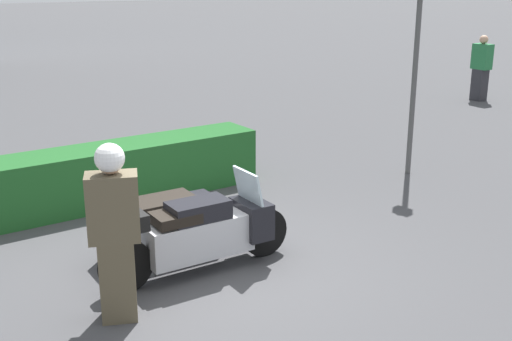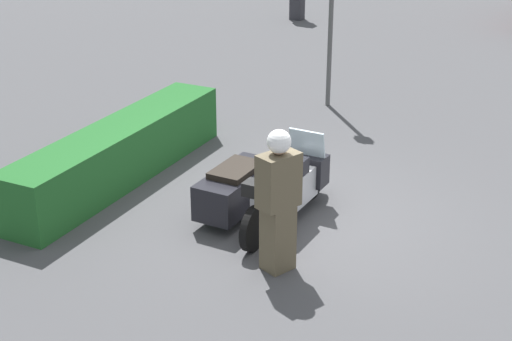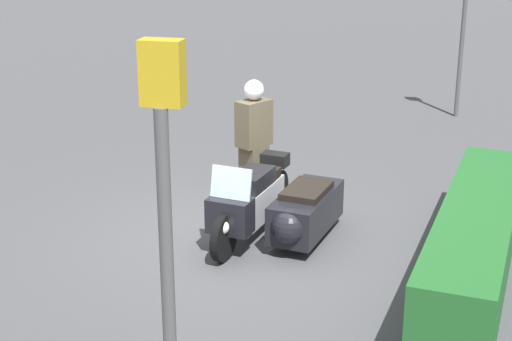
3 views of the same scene
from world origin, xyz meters
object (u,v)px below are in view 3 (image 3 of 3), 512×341
(officer_rider, at_px, (254,138))
(traffic_light_far, at_px, (464,18))
(hedge_bush_curbside, at_px, (475,240))
(police_motorcycle, at_px, (278,207))
(traffic_light_near, at_px, (167,227))

(officer_rider, distance_m, traffic_light_far, 6.48)
(officer_rider, distance_m, hedge_bush_curbside, 3.64)
(police_motorcycle, xyz_separation_m, hedge_bush_curbside, (0.13, 2.51, -0.01))
(police_motorcycle, height_order, traffic_light_near, traffic_light_near)
(police_motorcycle, relative_size, traffic_light_far, 0.79)
(officer_rider, relative_size, traffic_light_near, 0.53)
(traffic_light_far, bearing_deg, hedge_bush_curbside, -5.65)
(officer_rider, bearing_deg, police_motorcycle, -32.93)
(traffic_light_near, xyz_separation_m, traffic_light_far, (-12.14, 0.38, -0.23))
(hedge_bush_curbside, distance_m, traffic_light_far, 7.63)
(hedge_bush_curbside, distance_m, traffic_light_near, 5.33)
(police_motorcycle, relative_size, officer_rider, 1.32)
(hedge_bush_curbside, height_order, traffic_light_far, traffic_light_far)
(officer_rider, bearing_deg, traffic_light_near, -50.27)
(police_motorcycle, distance_m, traffic_light_near, 5.31)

